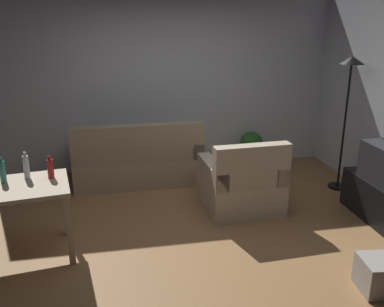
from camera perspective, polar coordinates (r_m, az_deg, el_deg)
The scene contains 11 objects.
ground_plane at distance 4.85m, azimuth -0.04°, elevation -10.47°, with size 5.20×4.40×0.02m, color #9E7042.
wall_rear at distance 6.50m, azimuth -3.78°, elevation 9.66°, with size 5.20×0.10×2.70m, color silver.
couch at distance 6.11m, azimuth -7.24°, elevation -1.10°, with size 1.79×0.84×0.92m.
tv_stand at distance 5.46m, azimuth 24.28°, elevation -5.86°, with size 0.44×1.10×0.48m.
torchiere_lamp at distance 5.95m, azimuth 20.34°, elevation 8.37°, with size 0.32×0.32×1.81m.
desk at distance 4.45m, azimuth -23.94°, elevation -5.51°, with size 1.29×0.86×0.76m.
potted_plant at distance 6.74m, azimuth 7.95°, elevation 0.93°, with size 0.36×0.36×0.57m.
armchair at distance 5.26m, azimuth 6.77°, elevation -4.22°, with size 0.94×0.88×0.92m.
bottle_tall at distance 4.50m, azimuth -24.12°, elevation -2.22°, with size 0.06×0.06×0.26m.
bottle_clear at distance 4.51m, azimuth -21.39°, elevation -1.68°, with size 0.06×0.06×0.28m.
bottle_red at distance 4.45m, azimuth -18.49°, elevation -1.92°, with size 0.06×0.06×0.23m.
Camera 1 is at (-0.81, -4.17, 2.33)m, focal length 39.68 mm.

